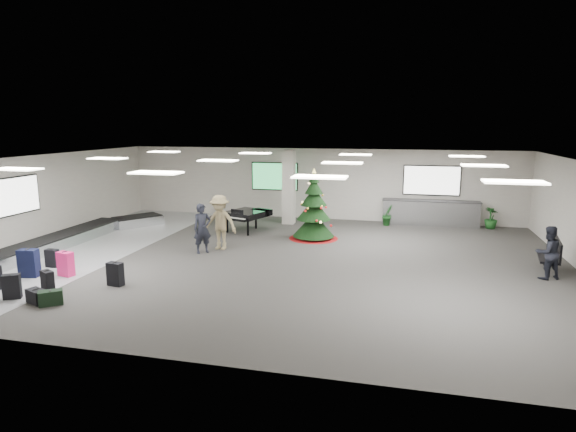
% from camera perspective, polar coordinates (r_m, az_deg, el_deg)
% --- Properties ---
extents(ground, '(18.00, 18.00, 0.00)m').
position_cam_1_polar(ground, '(15.60, -1.12, -5.12)').
color(ground, '#393734').
rests_on(ground, ground).
extents(room_envelope, '(18.02, 14.02, 3.21)m').
position_cam_1_polar(room_envelope, '(15.86, -1.87, 3.75)').
color(room_envelope, beige).
rests_on(room_envelope, ground).
extents(baggage_carousel, '(2.28, 9.71, 0.43)m').
position_cam_1_polar(baggage_carousel, '(18.98, -24.77, -2.57)').
color(baggage_carousel, silver).
rests_on(baggage_carousel, ground).
extents(service_counter, '(4.05, 0.65, 1.08)m').
position_cam_1_polar(service_counter, '(21.52, 16.51, 0.39)').
color(service_counter, silver).
rests_on(service_counter, ground).
extents(suitcase_0, '(0.46, 0.39, 0.64)m').
position_cam_1_polar(suitcase_0, '(13.91, -29.92, -7.27)').
color(suitcase_0, black).
rests_on(suitcase_0, ground).
extents(suitcase_1, '(0.45, 0.37, 0.63)m').
position_cam_1_polar(suitcase_1, '(13.86, -26.60, -7.05)').
color(suitcase_1, black).
rests_on(suitcase_1, ground).
extents(pink_suitcase, '(0.49, 0.34, 0.73)m').
position_cam_1_polar(pink_suitcase, '(15.22, -24.86, -5.18)').
color(pink_suitcase, '#FD2171').
rests_on(pink_suitcase, ground).
extents(suitcase_3, '(0.45, 0.30, 0.66)m').
position_cam_1_polar(suitcase_3, '(13.85, -19.79, -6.49)').
color(suitcase_3, black).
rests_on(suitcase_3, ground).
extents(navy_suitcase, '(0.57, 0.39, 0.83)m').
position_cam_1_polar(navy_suitcase, '(15.57, -28.36, -4.95)').
color(navy_suitcase, black).
rests_on(navy_suitcase, ground).
extents(green_duffel, '(0.59, 0.54, 0.38)m').
position_cam_1_polar(green_duffel, '(13.06, -26.30, -8.68)').
color(green_duffel, black).
rests_on(green_duffel, ground).
extents(suitcase_8, '(0.38, 0.23, 0.57)m').
position_cam_1_polar(suitcase_8, '(16.34, -26.16, -4.51)').
color(suitcase_8, black).
rests_on(suitcase_8, ground).
extents(black_duffel, '(0.58, 0.45, 0.35)m').
position_cam_1_polar(black_duffel, '(13.37, -27.67, -8.41)').
color(black_duffel, black).
rests_on(black_duffel, ground).
extents(christmas_tree, '(1.87, 1.87, 2.67)m').
position_cam_1_polar(christmas_tree, '(18.18, 3.06, 0.14)').
color(christmas_tree, maroon).
rests_on(christmas_tree, ground).
extents(grand_piano, '(1.81, 2.06, 0.98)m').
position_cam_1_polar(grand_piano, '(19.46, -5.01, 0.19)').
color(grand_piano, black).
rests_on(grand_piano, ground).
extents(bench, '(0.78, 1.62, 0.99)m').
position_cam_1_polar(bench, '(16.18, 28.81, -3.87)').
color(bench, black).
rests_on(bench, ground).
extents(traveler_a, '(0.73, 0.71, 1.68)m').
position_cam_1_polar(traveler_a, '(16.39, -10.12, -1.47)').
color(traveler_a, black).
rests_on(traveler_a, ground).
extents(traveler_b, '(1.29, 0.81, 1.90)m').
position_cam_1_polar(traveler_b, '(16.76, -8.07, -0.74)').
color(traveler_b, '#97855D').
rests_on(traveler_b, ground).
extents(traveler_bench, '(0.90, 0.82, 1.52)m').
position_cam_1_polar(traveler_bench, '(15.30, 28.42, -3.84)').
color(traveler_bench, black).
rests_on(traveler_bench, ground).
extents(potted_plant_left, '(0.57, 0.61, 0.88)m').
position_cam_1_polar(potted_plant_left, '(21.04, 11.68, 0.08)').
color(potted_plant_left, '#143E1A').
rests_on(potted_plant_left, ground).
extents(potted_plant_right, '(0.72, 0.72, 0.91)m').
position_cam_1_polar(potted_plant_right, '(21.66, 22.93, -0.20)').
color(potted_plant_right, '#143E1A').
rests_on(potted_plant_right, ground).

